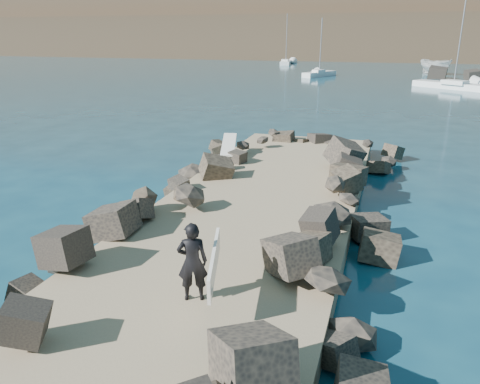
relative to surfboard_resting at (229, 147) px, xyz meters
The scene contains 11 objects.
ground 6.49m from the surfboard_resting, 65.29° to the right, with size 800.00×800.00×0.00m, color #0F384C.
jetty 8.30m from the surfboard_resting, 71.09° to the right, with size 6.00×26.00×0.60m, color #8C7759.
riprap_left 7.35m from the surfboard_resting, 91.72° to the right, with size 2.60×22.00×1.00m, color black.
riprap_right 9.22m from the surfboard_resting, 52.69° to the right, with size 2.60×22.00×1.00m, color black.
headland 155.42m from the surfboard_resting, 85.30° to the left, with size 360.00×140.00×32.00m, color #2D4919.
surfboard_resting is the anchor object (origin of this frame).
boat_imported 58.26m from the surfboard_resting, 77.93° to the left, with size 2.17×5.76×2.23m, color silver.
surfer_with_board 11.33m from the surfboard_resting, 74.27° to the right, with size 1.10×1.97×1.63m.
sailboat_c 39.14m from the surfboard_resting, 71.09° to the left, with size 8.26×6.71×10.42m.
sailboat_e 74.33m from the surfboard_resting, 100.49° to the left, with size 2.81×7.94×9.30m.
sailboat_b 48.07m from the surfboard_resting, 93.95° to the left, with size 3.97×6.37×7.76m.
Camera 1 is at (3.69, -12.59, 5.63)m, focal length 35.00 mm.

